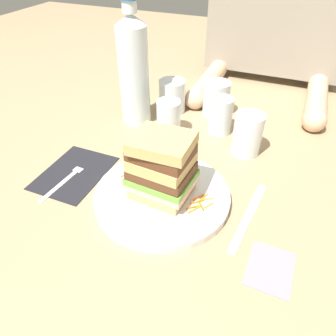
# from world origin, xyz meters

# --- Properties ---
(ground_plane) EXTENTS (3.00, 3.00, 0.00)m
(ground_plane) POSITION_xyz_m (0.00, 0.00, 0.00)
(ground_plane) COLOR #9E8460
(main_plate) EXTENTS (0.27, 0.27, 0.02)m
(main_plate) POSITION_xyz_m (0.01, 0.00, 0.01)
(main_plate) COLOR white
(main_plate) RESTS_ON ground_plane
(sandwich) EXTENTS (0.13, 0.11, 0.13)m
(sandwich) POSITION_xyz_m (0.01, 0.00, 0.08)
(sandwich) COLOR tan
(sandwich) RESTS_ON main_plate
(carrot_shred_0) EXTENTS (0.03, 0.00, 0.00)m
(carrot_shred_0) POSITION_xyz_m (-0.06, 0.01, 0.02)
(carrot_shred_0) COLOR orange
(carrot_shred_0) RESTS_ON main_plate
(carrot_shred_1) EXTENTS (0.00, 0.02, 0.00)m
(carrot_shred_1) POSITION_xyz_m (-0.07, -0.01, 0.02)
(carrot_shred_1) COLOR orange
(carrot_shred_1) RESTS_ON main_plate
(carrot_shred_2) EXTENTS (0.02, 0.00, 0.00)m
(carrot_shred_2) POSITION_xyz_m (-0.07, 0.02, 0.02)
(carrot_shred_2) COLOR orange
(carrot_shred_2) RESTS_ON main_plate
(carrot_shred_3) EXTENTS (0.02, 0.02, 0.00)m
(carrot_shred_3) POSITION_xyz_m (-0.08, 0.02, 0.02)
(carrot_shred_3) COLOR orange
(carrot_shred_3) RESTS_ON main_plate
(carrot_shred_4) EXTENTS (0.02, 0.01, 0.00)m
(carrot_shred_4) POSITION_xyz_m (-0.06, 0.01, 0.02)
(carrot_shred_4) COLOR orange
(carrot_shred_4) RESTS_ON main_plate
(carrot_shred_5) EXTENTS (0.02, 0.02, 0.00)m
(carrot_shred_5) POSITION_xyz_m (0.09, -0.01, 0.02)
(carrot_shred_5) COLOR orange
(carrot_shred_5) RESTS_ON main_plate
(carrot_shred_6) EXTENTS (0.02, 0.02, 0.00)m
(carrot_shred_6) POSITION_xyz_m (0.08, 0.00, 0.02)
(carrot_shred_6) COLOR orange
(carrot_shred_6) RESTS_ON main_plate
(carrot_shred_7) EXTENTS (0.02, 0.03, 0.00)m
(carrot_shred_7) POSITION_xyz_m (0.08, -0.02, 0.02)
(carrot_shred_7) COLOR orange
(carrot_shred_7) RESTS_ON main_plate
(carrot_shred_8) EXTENTS (0.03, 0.02, 0.00)m
(carrot_shred_8) POSITION_xyz_m (0.08, -0.02, 0.02)
(carrot_shred_8) COLOR orange
(carrot_shred_8) RESTS_ON main_plate
(carrot_shred_9) EXTENTS (0.02, 0.02, 0.00)m
(carrot_shred_9) POSITION_xyz_m (0.08, 0.01, 0.02)
(carrot_shred_9) COLOR orange
(carrot_shred_9) RESTS_ON main_plate
(carrot_shred_10) EXTENTS (0.01, 0.02, 0.00)m
(carrot_shred_10) POSITION_xyz_m (0.11, -0.00, 0.02)
(carrot_shred_10) COLOR orange
(carrot_shred_10) RESTS_ON main_plate
(carrot_shred_11) EXTENTS (0.02, 0.01, 0.00)m
(carrot_shred_11) POSITION_xyz_m (0.10, 0.02, 0.02)
(carrot_shred_11) COLOR orange
(carrot_shred_11) RESTS_ON main_plate
(carrot_shred_12) EXTENTS (0.01, 0.03, 0.00)m
(carrot_shred_12) POSITION_xyz_m (0.09, 0.02, 0.02)
(carrot_shred_12) COLOR orange
(carrot_shred_12) RESTS_ON main_plate
(napkin_dark) EXTENTS (0.13, 0.17, 0.00)m
(napkin_dark) POSITION_xyz_m (-0.21, 0.00, 0.00)
(napkin_dark) COLOR black
(napkin_dark) RESTS_ON ground_plane
(fork) EXTENTS (0.03, 0.17, 0.00)m
(fork) POSITION_xyz_m (-0.21, -0.02, 0.00)
(fork) COLOR silver
(fork) RESTS_ON napkin_dark
(knife) EXTENTS (0.04, 0.20, 0.00)m
(knife) POSITION_xyz_m (0.18, 0.01, 0.00)
(knife) COLOR silver
(knife) RESTS_ON ground_plane
(juice_glass) EXTENTS (0.07, 0.07, 0.10)m
(juice_glass) POSITION_xyz_m (0.13, 0.23, 0.05)
(juice_glass) COLOR white
(juice_glass) RESTS_ON ground_plane
(water_bottle) EXTENTS (0.08, 0.08, 0.32)m
(water_bottle) POSITION_xyz_m (-0.18, 0.27, 0.14)
(water_bottle) COLOR silver
(water_bottle) RESTS_ON ground_plane
(empty_tumbler_0) EXTENTS (0.06, 0.06, 0.10)m
(empty_tumbler_0) POSITION_xyz_m (0.05, 0.30, 0.05)
(empty_tumbler_0) COLOR silver
(empty_tumbler_0) RESTS_ON ground_plane
(empty_tumbler_1) EXTENTS (0.08, 0.08, 0.09)m
(empty_tumbler_1) POSITION_xyz_m (-0.12, 0.36, 0.05)
(empty_tumbler_1) COLOR silver
(empty_tumbler_1) RESTS_ON ground_plane
(empty_tumbler_2) EXTENTS (0.06, 0.06, 0.09)m
(empty_tumbler_2) POSITION_xyz_m (-0.08, 0.24, 0.05)
(empty_tumbler_2) COLOR silver
(empty_tumbler_2) RESTS_ON ground_plane
(empty_tumbler_3) EXTENTS (0.07, 0.07, 0.10)m
(empty_tumbler_3) POSITION_xyz_m (0.01, 0.39, 0.05)
(empty_tumbler_3) COLOR silver
(empty_tumbler_3) RESTS_ON ground_plane
(napkin_pink) EXTENTS (0.07, 0.09, 0.00)m
(napkin_pink) POSITION_xyz_m (0.24, -0.08, 0.00)
(napkin_pink) COLOR pink
(napkin_pink) RESTS_ON ground_plane
(diner_across) EXTENTS (0.44, 0.44, 0.55)m
(diner_across) POSITION_xyz_m (0.11, 0.69, 0.25)
(diner_across) COLOR #DBAD89
(diner_across) RESTS_ON ground_plane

